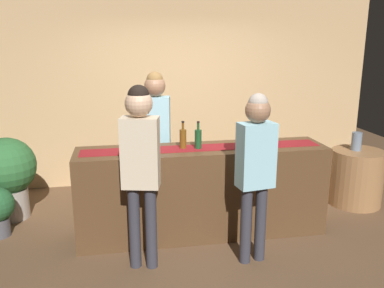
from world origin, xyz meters
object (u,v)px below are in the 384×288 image
Objects in this scene: wine_bottle_green at (198,139)px; customer_sipping at (256,161)px; potted_plant_tall at (7,173)px; wine_glass_near_customer at (275,136)px; round_side_table at (356,177)px; bartender at (156,128)px; vase_on_side_table at (357,141)px; customer_browsing at (141,158)px; wine_glass_mid_counter at (140,144)px; wine_bottle_amber at (183,138)px.

customer_sipping is at bearing -57.05° from wine_bottle_green.
wine_glass_near_customer is at bearing -15.39° from potted_plant_tall.
round_side_table is 0.73× the size of potted_plant_tall.
customer_sipping is 2.28× the size of round_side_table.
wine_bottle_green is 0.17× the size of bartender.
customer_sipping is at bearing -146.51° from vase_on_side_table.
wine_glass_near_customer reaches higher than potted_plant_tall.
wine_glass_near_customer is at bearing 165.78° from bartender.
customer_browsing is at bearing -42.70° from potted_plant_tall.
wine_bottle_green is 2.10× the size of wine_glass_mid_counter.
wine_glass_mid_counter is 1.20m from customer_sipping.
bartender is 2.63m from vase_on_side_table.
wine_glass_mid_counter reaches higher than vase_on_side_table.
customer_sipping is (1.05, -0.56, -0.07)m from wine_glass_mid_counter.
wine_bottle_amber is (-0.16, 0.04, 0.00)m from wine_bottle_green.
potted_plant_tall reaches higher than round_side_table.
potted_plant_tall is (-2.04, 0.81, -0.53)m from wine_bottle_amber.
wine_glass_mid_counter is 0.60× the size of vase_on_side_table.
bartender reaches higher than round_side_table.
wine_bottle_green is 2.10× the size of wine_glass_near_customer.
bartender reaches higher than customer_browsing.
customer_browsing is 7.39× the size of vase_on_side_table.
wine_bottle_green is 0.18× the size of customer_sipping.
round_side_table is at bearing -171.30° from bartender.
customer_browsing is 1.75× the size of potted_plant_tall.
round_side_table is at bearing -45.60° from vase_on_side_table.
customer_browsing is at bearing 166.91° from customer_sipping.
customer_sipping reaches higher than wine_bottle_amber.
potted_plant_tall is at bearing 141.23° from customer_sipping.
bartender is at bearing 177.75° from round_side_table.
wine_bottle_amber is at bearing 64.82° from customer_browsing.
potted_plant_tall is (-4.45, 0.35, 0.22)m from round_side_table.
customer_browsing reaches higher than wine_bottle_amber.
wine_glass_mid_counter is 0.08× the size of customer_browsing.
wine_bottle_green is 0.87m from customer_browsing.
wine_glass_mid_counter is 0.08× the size of bartender.
wine_glass_near_customer is 1.46m from vase_on_side_table.
round_side_table is (2.88, 0.59, -0.74)m from wine_glass_mid_counter.
vase_on_side_table is (-0.03, 0.03, 0.49)m from round_side_table.
wine_bottle_amber is 0.61m from bartender.
wine_bottle_green is 0.88m from wine_glass_near_customer.
potted_plant_tall is (-1.57, 0.94, -0.53)m from wine_glass_mid_counter.
customer_sipping is 2.16m from vase_on_side_table.
wine_glass_mid_counter reaches higher than potted_plant_tall.
bartender is at bearing 91.26° from customer_browsing.
wine_bottle_amber is 2.26m from potted_plant_tall.
round_side_table is (2.41, 0.46, -0.75)m from wine_bottle_amber.
wine_glass_mid_counter is (-0.63, -0.10, -0.01)m from wine_bottle_green.
potted_plant_tall is at bearing 175.87° from vase_on_side_table.
wine_glass_mid_counter is at bearing -171.40° from wine_bottle_green.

